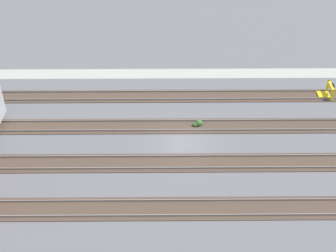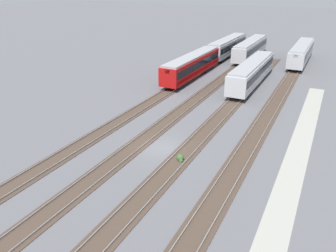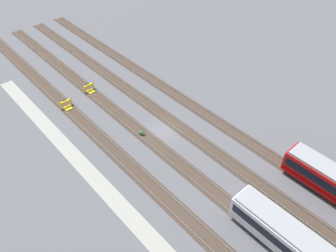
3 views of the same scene
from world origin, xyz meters
name	(u,v)px [view 2 (image 2 of 3)]	position (x,y,z in m)	size (l,w,h in m)	color
ground_plane	(162,148)	(0.00, 0.00, 0.00)	(400.00, 400.00, 0.00)	#5B5B60
service_walkway	(290,178)	(0.00, -11.76, 0.00)	(54.00, 2.00, 0.01)	#9E9E93
rail_track_nearest	(237,165)	(0.00, -7.35, 0.04)	(90.00, 2.23, 0.21)	#47382D
rail_track_near_inner	(186,153)	(0.00, -2.45, 0.04)	(90.00, 2.24, 0.21)	#47382D
rail_track_middle	(140,142)	(0.00, 2.45, 0.04)	(90.00, 2.24, 0.21)	#47382D
rail_track_far_inner	(101,133)	(0.00, 7.35, 0.04)	(90.00, 2.23, 0.21)	#47382D
subway_car_front_row_leftmost	(251,48)	(43.30, 2.41, 2.04)	(18.01, 2.92, 3.70)	#B7BABF
subway_car_front_row_left_inner	(301,53)	(43.43, -7.36, 2.04)	(18.00, 2.85, 3.70)	#B7BABF
subway_car_front_row_centre	(252,72)	(24.36, -2.50, 2.04)	(18.01, 2.89, 3.70)	#B7BABF
subway_car_front_row_right_inner	(228,46)	(43.44, 7.29, 2.04)	(18.02, 2.97, 3.70)	#B7BABF
subway_car_front_row_rightmost	(192,65)	(24.36, 7.31, 2.04)	(18.00, 2.85, 3.70)	#A80F0F
weed_clump	(180,158)	(-1.39, -2.57, 0.24)	(0.92, 0.70, 0.64)	#38602D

